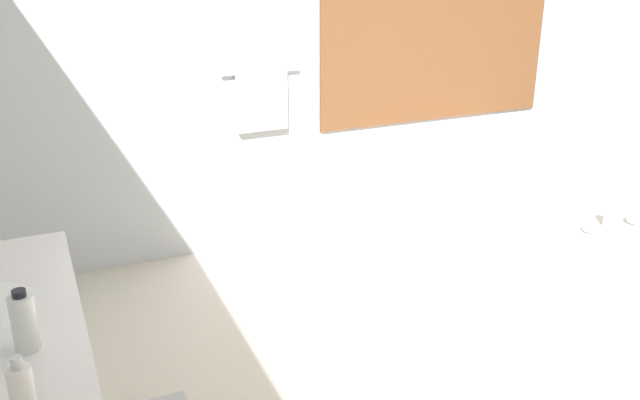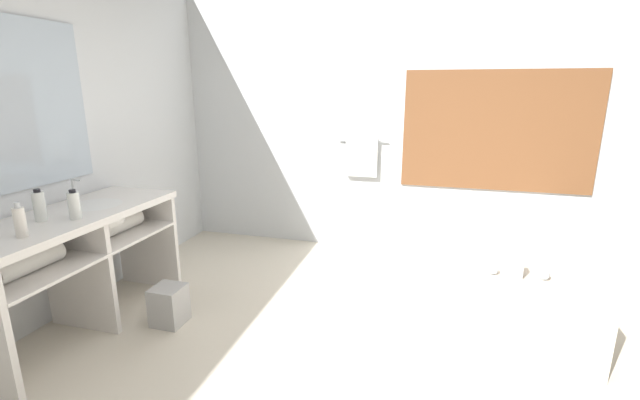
% 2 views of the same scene
% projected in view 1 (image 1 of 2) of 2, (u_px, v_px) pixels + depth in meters
% --- Properties ---
extents(wall_back_with_blinds, '(7.40, 0.13, 2.70)m').
position_uv_depth(wall_back_with_blinds, '(307.00, 33.00, 4.41)').
color(wall_back_with_blinds, silver).
rests_on(wall_back_with_blinds, ground_plane).
extents(bathtub, '(1.04, 1.80, 0.68)m').
position_uv_depth(bathtub, '(506.00, 218.00, 4.32)').
color(bathtub, silver).
rests_on(bathtub, ground_plane).
extents(water_bottle_3, '(0.07, 0.07, 0.19)m').
position_uv_depth(water_bottle_3, '(24.00, 323.00, 2.00)').
color(water_bottle_3, silver).
rests_on(water_bottle_3, vanity_counter).
extents(soap_dispenser, '(0.06, 0.06, 0.20)m').
position_uv_depth(soap_dispenser, '(23.00, 396.00, 1.70)').
color(soap_dispenser, white).
rests_on(soap_dispenser, vanity_counter).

